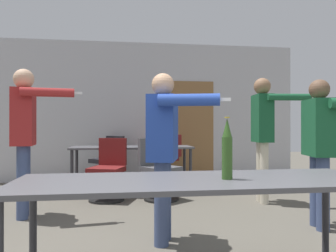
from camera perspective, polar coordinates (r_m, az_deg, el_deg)
name	(u,v)px	position (r m, az deg, el deg)	size (l,w,h in m)	color
back_wall	(141,112)	(6.81, -4.70, 2.50)	(6.59, 0.12, 2.83)	#BCBCC1
conference_table_near	(198,189)	(2.11, 5.24, -10.82)	(2.28, 0.75, 0.76)	#4C4C51
conference_table_far	(132,151)	(5.57, -6.26, -4.32)	(2.02, 0.66, 0.76)	#4C4C51
person_right_polo	(25,127)	(4.30, -23.64, -0.17)	(0.86, 0.63, 1.79)	#3D4C75
person_far_watching	(321,139)	(3.89, 25.05, -2.04)	(0.72, 0.73, 1.60)	#3D4C75
person_center_tall	(164,141)	(3.09, -0.64, -2.64)	(0.70, 0.76, 1.60)	#3D4C75
person_near_casual	(263,126)	(4.92, 16.26, 0.03)	(0.79, 0.64, 1.80)	beige
office_chair_far_left	(158,171)	(4.99, -1.75, -7.81)	(0.67, 0.68, 0.92)	black
office_chair_side_rolled	(108,171)	(5.03, -10.34, -7.75)	(0.59, 0.64, 0.92)	black
office_chair_near_pushed	(166,161)	(6.21, -0.38, -6.11)	(0.69, 0.68, 0.94)	black
office_chair_mid_tucked	(109,162)	(6.40, -10.31, -6.15)	(0.68, 0.69, 0.91)	black
beer_bottle	(227,150)	(2.09, 10.26, -4.09)	(0.07, 0.07, 0.39)	#2D511E
drink_cup	(163,144)	(5.61, -0.85, -3.08)	(0.08, 0.08, 0.09)	#232328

